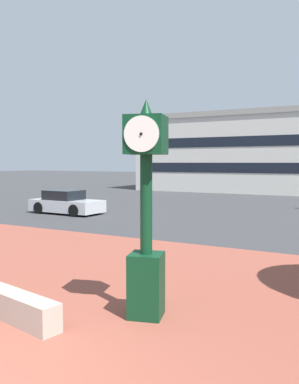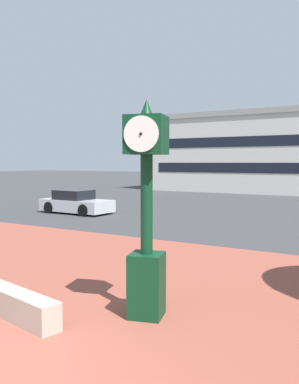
% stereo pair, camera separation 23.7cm
% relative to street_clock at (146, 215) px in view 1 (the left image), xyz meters
% --- Properties ---
extents(plaza_brick_paving, '(44.00, 13.55, 0.01)m').
position_rel_street_clock_xyz_m(plaza_brick_paving, '(-0.80, -0.25, -1.87)').
color(plaza_brick_paving, brown).
rests_on(plaza_brick_paving, ground).
extents(planter_wall, '(3.22, 0.99, 0.50)m').
position_rel_street_clock_xyz_m(planter_wall, '(-2.45, -1.20, -1.62)').
color(planter_wall, '#ADA393').
rests_on(planter_wall, ground).
extents(street_clock, '(0.84, 0.88, 3.92)m').
position_rel_street_clock_xyz_m(street_clock, '(0.00, 0.00, 0.00)').
color(street_clock, '#0C381E').
rests_on(street_clock, ground).
extents(car_street_near, '(4.12, 1.97, 1.28)m').
position_rel_street_clock_xyz_m(car_street_near, '(-11.29, 10.98, -1.30)').
color(car_street_near, '#B7BABF').
rests_on(car_street_near, ground).
extents(civic_building, '(28.09, 12.94, 7.47)m').
position_rel_street_clock_xyz_m(civic_building, '(-3.94, 35.46, 1.87)').
color(civic_building, beige).
rests_on(civic_building, ground).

